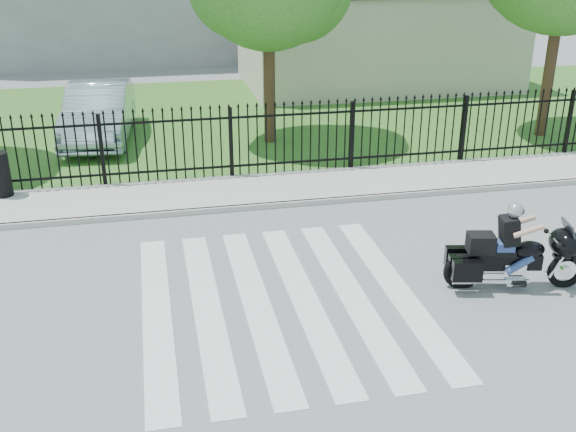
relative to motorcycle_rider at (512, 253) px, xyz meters
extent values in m
plane|color=slate|center=(-3.89, 0.33, -0.64)|extent=(120.00, 120.00, 0.00)
cube|color=#ADAAA3|center=(-3.89, 5.33, -0.58)|extent=(40.00, 2.00, 0.12)
cube|color=#ADAAA3|center=(-3.89, 4.33, -0.58)|extent=(40.00, 0.12, 0.12)
cube|color=#2E6021|center=(-3.89, 12.33, -0.63)|extent=(40.00, 12.00, 0.02)
cube|color=black|center=(-3.89, 6.33, -0.29)|extent=(26.00, 0.04, 0.05)
cube|color=black|center=(-3.89, 6.33, 0.91)|extent=(26.00, 0.04, 0.05)
cylinder|color=#382316|center=(-2.39, 9.33, 1.44)|extent=(0.32, 0.32, 4.16)
cylinder|color=#382316|center=(5.61, 8.33, 1.76)|extent=(0.32, 0.32, 4.80)
cube|color=#C1B5A1|center=(3.11, 16.33, 1.11)|extent=(10.00, 6.00, 3.50)
torus|color=black|center=(0.93, -0.19, -0.35)|extent=(0.63, 0.24, 0.62)
torus|color=black|center=(-0.78, 0.16, -0.35)|extent=(0.67, 0.26, 0.65)
cube|color=black|center=(-0.08, 0.02, -0.15)|extent=(1.18, 0.45, 0.27)
ellipsoid|color=black|center=(0.27, -0.06, 0.05)|extent=(0.62, 0.46, 0.30)
cube|color=black|center=(-0.26, 0.05, 0.02)|extent=(0.63, 0.40, 0.09)
cube|color=silver|center=(0.05, -0.01, -0.30)|extent=(0.40, 0.34, 0.27)
ellipsoid|color=black|center=(0.84, -0.17, 0.18)|extent=(0.60, 0.73, 0.48)
cube|color=black|center=(-0.54, 0.11, 0.18)|extent=(0.49, 0.42, 0.32)
cube|color=navy|center=(-0.15, 0.03, 0.12)|extent=(0.35, 0.32, 0.16)
sphere|color=#A3A7AB|center=(-0.05, 0.01, 0.77)|extent=(0.26, 0.26, 0.26)
imported|color=#9BB0C4|center=(-7.16, 10.54, 0.17)|extent=(2.04, 4.94, 1.59)
cylinder|color=black|center=(-9.10, 6.03, -0.03)|extent=(0.55, 0.55, 1.00)
camera|label=1|loc=(-5.76, -9.12, 4.94)|focal=42.00mm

